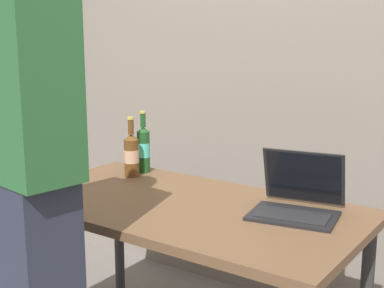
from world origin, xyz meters
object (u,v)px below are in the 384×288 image
(beer_bottle_green, at_px, (143,148))
(beer_bottle_brown, at_px, (131,154))
(laptop, at_px, (297,199))
(person_figure, at_px, (25,200))

(beer_bottle_green, distance_m, beer_bottle_brown, 0.10)
(laptop, distance_m, person_figure, 0.99)
(beer_bottle_green, relative_size, person_figure, 0.17)
(beer_bottle_green, height_order, beer_bottle_brown, beer_bottle_green)
(beer_bottle_brown, xyz_separation_m, person_figure, (0.31, -0.85, 0.05))
(person_figure, bearing_deg, laptop, 54.58)
(beer_bottle_green, xyz_separation_m, person_figure, (0.32, -0.95, 0.04))
(laptop, relative_size, beer_bottle_brown, 1.27)
(laptop, bearing_deg, beer_bottle_green, 170.74)
(laptop, height_order, beer_bottle_brown, beer_bottle_brown)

